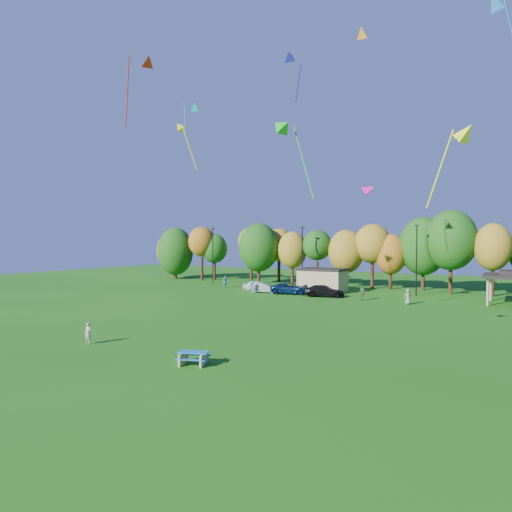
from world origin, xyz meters
The scene contains 23 objects.
ground centered at (0.00, 0.00, 0.00)m, with size 160.00×160.00×0.00m, color #19600F.
tree_line centered at (-1.03, 45.51, 5.91)m, with size 93.57×10.55×11.15m.
lamp_posts centered at (2.00, 40.00, 4.90)m, with size 64.50×0.25×9.09m.
utility_building centered at (-10.00, 38.00, 1.64)m, with size 6.30×4.30×3.25m.
picnic_table centered at (-2.37, -0.01, 0.43)m, with size 2.11×1.93×0.75m.
kite_flyer centered at (-11.81, 0.37, 0.75)m, with size 0.55×0.36×1.50m, color #CAA998.
car_a centered at (-18.38, 34.64, 0.71)m, with size 1.68×4.17×1.42m, color white.
car_b centered at (-16.19, 33.08, 0.62)m, with size 1.32×3.78×1.25m, color #9A9A9F.
car_c centered at (-12.66, 33.59, 0.74)m, with size 2.47×5.35×1.49m, color #0C224D.
car_d centered at (-7.76, 33.03, 0.73)m, with size 2.06×5.06×1.47m, color black.
far_person_0 centered at (-2.63, 32.16, 0.92)m, with size 1.07×0.45×1.83m, color #4E7346.
far_person_1 centered at (2.82, 31.34, 0.87)m, with size 0.85×0.55×1.74m, color #748A5E.
far_person_2 centered at (-24.58, 35.76, 0.88)m, with size 0.86×0.67×1.76m, color teal.
far_person_4 centered at (-17.38, 31.39, 0.80)m, with size 1.03×0.59×1.60m, color #486E9E.
kite_0 centered at (5.23, 8.43, 10.35)m, with size 1.22×1.06×1.07m.
kite_2 centered at (-4.75, 15.20, 17.00)m, with size 4.43×2.21×7.51m.
kite_4 centered at (-2.08, 29.57, 30.10)m, with size 1.46×1.91×1.84m.
kite_5 centered at (-20.76, 23.58, 23.19)m, with size 2.00×2.61×4.46m.
kite_7 centered at (-3.79, 15.43, 22.81)m, with size 1.28×2.71×4.44m.
kite_8 centered at (10.55, 10.62, 13.72)m, with size 3.29×1.76×5.46m.
kite_9 centered at (-14.80, 9.42, 22.67)m, with size 3.39×2.58×6.33m.
kite_10 centered at (11.33, 25.07, 27.97)m, with size 3.15×3.66×6.64m.
kite_11 centered at (-16.83, 16.17, 18.63)m, with size 3.10×1.18×5.26m.
Camera 1 is at (13.83, -20.46, 7.12)m, focal length 32.00 mm.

